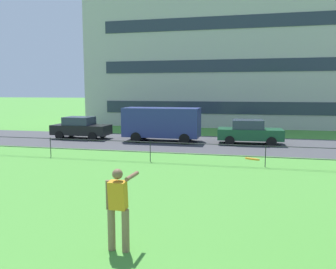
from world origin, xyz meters
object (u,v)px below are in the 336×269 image
Objects in this scene: car_black_right at (81,128)px; frisbee at (252,159)px; person_thrower at (118,207)px; car_dark_green_far_left at (249,132)px; apartment_building_background at (239,49)px; panel_van_far_right at (162,122)px.

frisbee is at bearing -53.41° from car_black_right.
person_thrower is 4.70× the size of frisbee.
frisbee reaches higher than car_dark_green_far_left.
car_black_right is 0.14× the size of apartment_building_background.
panel_van_far_right is 0.17× the size of apartment_building_background.
apartment_building_background is at bearing 92.10° from frisbee.
person_thrower is 0.44× the size of car_black_right.
apartment_building_background is (10.43, 14.36, 6.81)m from car_black_right.
apartment_building_background reaches higher than frisbee.
apartment_building_background reaches higher than panel_van_far_right.
person_thrower is at bearing -93.06° from apartment_building_background.
person_thrower is 17.85m from car_black_right.
car_dark_green_far_left is at bearing 1.28° from panel_van_far_right.
frisbee is 0.01× the size of apartment_building_background.
person_thrower is at bearing 179.84° from frisbee.
car_dark_green_far_left is (11.57, 0.13, 0.00)m from car_black_right.
car_black_right is at bearing -179.38° from car_dark_green_far_left.
frisbee reaches higher than car_black_right.
panel_van_far_right is 1.23× the size of car_dark_green_far_left.
car_black_right is 0.99× the size of car_dark_green_far_left.
apartment_building_background is at bearing 54.02° from car_black_right.
person_thrower reaches higher than car_black_right.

